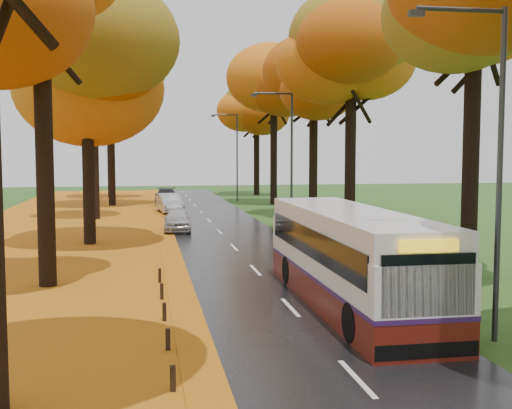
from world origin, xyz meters
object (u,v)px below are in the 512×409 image
object	(u,v)px
streetlamp_mid	(287,150)
bus	(350,256)
streetlamp_far	(234,150)
car_silver	(170,203)
car_white	(177,220)
car_dark	(166,197)
streetlamp_near	(491,148)

from	to	relation	value
streetlamp_mid	bus	bearing A→B (deg)	-96.79
streetlamp_mid	streetlamp_far	distance (m)	22.00
streetlamp_far	car_silver	size ratio (longest dim) A/B	1.85
car_white	car_dark	bearing A→B (deg)	92.42
streetlamp_near	car_white	size ratio (longest dim) A/B	2.10
streetlamp_far	bus	xyz separation A→B (m)	(-2.14, -40.00, -3.18)
streetlamp_near	bus	world-z (taller)	streetlamp_near
car_white	car_dark	world-z (taller)	car_dark
streetlamp_far	car_white	bearing A→B (deg)	-106.55
streetlamp_near	streetlamp_mid	xyz separation A→B (m)	(0.00, 22.00, 0.00)
streetlamp_far	car_silver	xyz separation A→B (m)	(-6.30, -10.00, -3.96)
car_dark	car_silver	bearing A→B (deg)	-87.86
streetlamp_mid	car_silver	distance (m)	14.12
streetlamp_near	streetlamp_far	distance (m)	44.00
streetlamp_near	bus	xyz separation A→B (m)	(-2.14, 4.00, -3.18)
streetlamp_mid	car_white	distance (m)	7.52
bus	car_silver	world-z (taller)	bus
car_white	car_silver	bearing A→B (deg)	92.43
bus	car_white	xyz separation A→B (m)	(-4.15, 18.83, -0.84)
streetlamp_near	car_white	world-z (taller)	streetlamp_near
bus	car_dark	size ratio (longest dim) A/B	2.28
streetlamp_mid	car_silver	size ratio (longest dim) A/B	1.85
streetlamp_mid	car_dark	xyz separation A→B (m)	(-6.30, 19.24, -3.99)
car_white	car_silver	world-z (taller)	car_silver
streetlamp_mid	car_white	bearing A→B (deg)	172.51
car_white	streetlamp_far	bearing A→B (deg)	75.86
car_dark	car_white	bearing A→B (deg)	-87.85
bus	streetlamp_far	bearing A→B (deg)	86.87
streetlamp_near	streetlamp_far	xyz separation A→B (m)	(0.00, 44.00, 0.00)
streetlamp_near	bus	distance (m)	5.54
streetlamp_near	car_dark	size ratio (longest dim) A/B	1.69
car_silver	car_dark	xyz separation A→B (m)	(0.00, 7.24, -0.03)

